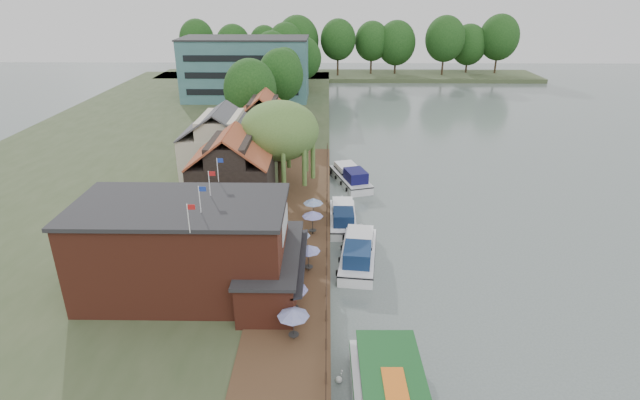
{
  "coord_description": "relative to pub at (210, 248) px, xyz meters",
  "views": [
    {
      "loc": [
        -5.29,
        -33.64,
        22.65
      ],
      "look_at": [
        -6.0,
        12.0,
        3.0
      ],
      "focal_mm": 28.0,
      "sensor_mm": 36.0,
      "label": 1
    }
  ],
  "objects": [
    {
      "name": "land_bank",
      "position": [
        -16.0,
        36.0,
        -4.15
      ],
      "size": [
        50.0,
        140.0,
        1.0
      ],
      "primitive_type": "cube",
      "color": "#384728",
      "rests_on": "ground"
    },
    {
      "name": "umbrella_6",
      "position": [
        7.34,
        12.36,
        -2.36
      ],
      "size": [
        1.99,
        1.99,
        2.38
      ],
      "primitive_type": null,
      "color": "#1B4995",
      "rests_on": "quay_deck"
    },
    {
      "name": "bank_tree_1",
      "position": [
        0.99,
        50.15,
        2.6
      ],
      "size": [
        7.44,
        7.44,
        12.5
      ],
      "primitive_type": null,
      "color": "#143811",
      "rests_on": "land_bank"
    },
    {
      "name": "swan",
      "position": [
        9.5,
        -8.65,
        -4.43
      ],
      "size": [
        0.44,
        0.44,
        0.44
      ],
      "primitive_type": "sphere",
      "color": "white",
      "rests_on": "ground"
    },
    {
      "name": "pub",
      "position": [
        0.0,
        0.0,
        0.0
      ],
      "size": [
        20.0,
        11.0,
        7.3
      ],
      "primitive_type": null,
      "color": "maroon",
      "rests_on": "land_bank"
    },
    {
      "name": "umbrella_4",
      "position": [
        6.1,
        5.41,
        -2.36
      ],
      "size": [
        2.39,
        2.39,
        2.38
      ],
      "primitive_type": null,
      "color": "navy",
      "rests_on": "quay_deck"
    },
    {
      "name": "bank_tree_3",
      "position": [
        3.27,
        79.85,
        2.2
      ],
      "size": [
        7.99,
        7.99,
        11.7
      ],
      "primitive_type": null,
      "color": "#143811",
      "rests_on": "land_bank"
    },
    {
      "name": "cottage_a",
      "position": [
        -1.0,
        15.0,
        0.6
      ],
      "size": [
        8.6,
        7.6,
        8.5
      ],
      "primitive_type": null,
      "color": "black",
      "rests_on": "land_bank"
    },
    {
      "name": "umbrella_1",
      "position": [
        6.37,
        -2.93,
        -2.36
      ],
      "size": [
        2.11,
        2.11,
        2.38
      ],
      "primitive_type": null,
      "color": "#211A92",
      "rests_on": "quay_deck"
    },
    {
      "name": "cruiser_0",
      "position": [
        11.51,
        6.09,
        -3.41
      ],
      "size": [
        4.45,
        10.5,
        2.48
      ],
      "primitive_type": null,
      "rotation": [
        0.0,
        0.0,
        -0.12
      ],
      "color": "white",
      "rests_on": "ground"
    },
    {
      "name": "quay_deck",
      "position": [
        6.0,
        11.0,
        -3.6
      ],
      "size": [
        6.0,
        50.0,
        0.1
      ],
      "primitive_type": "cube",
      "color": "#47301E",
      "rests_on": "land_bank"
    },
    {
      "name": "umbrella_2",
      "position": [
        5.75,
        0.21,
        -2.36
      ],
      "size": [
        1.95,
        1.95,
        2.38
      ],
      "primitive_type": null,
      "color": "#1F1A92",
      "rests_on": "quay_deck"
    },
    {
      "name": "cottage_c",
      "position": [
        0.0,
        34.0,
        0.6
      ],
      "size": [
        7.6,
        7.6,
        8.5
      ],
      "primitive_type": null,
      "color": "black",
      "rests_on": "land_bank"
    },
    {
      "name": "willow",
      "position": [
        3.5,
        20.0,
        1.56
      ],
      "size": [
        8.6,
        8.6,
        10.43
      ],
      "primitive_type": null,
      "color": "#476B2D",
      "rests_on": "land_bank"
    },
    {
      "name": "cottage_b",
      "position": [
        -4.0,
        25.0,
        0.6
      ],
      "size": [
        9.6,
        8.6,
        8.5
      ],
      "primitive_type": null,
      "color": "beige",
      "rests_on": "land_bank"
    },
    {
      "name": "ground",
      "position": [
        14.0,
        1.0,
        -4.65
      ],
      "size": [
        260.0,
        260.0,
        0.0
      ],
      "primitive_type": "plane",
      "color": "#54615E",
      "rests_on": "ground"
    },
    {
      "name": "umbrella_5",
      "position": [
        7.37,
        9.33,
        -2.36
      ],
      "size": [
        2.0,
        2.0,
        2.38
      ],
      "primitive_type": null,
      "color": "#1C1D9C",
      "rests_on": "quay_deck"
    },
    {
      "name": "quay_rail",
      "position": [
        8.7,
        11.5,
        -3.15
      ],
      "size": [
        0.2,
        49.0,
        1.0
      ],
      "primitive_type": null,
      "color": "black",
      "rests_on": "land_bank"
    },
    {
      "name": "bank_tree_5",
      "position": [
        -1.78,
        95.43,
        3.15
      ],
      "size": [
        8.93,
        8.93,
        13.6
      ],
      "primitive_type": null,
      "color": "#143811",
      "rests_on": "land_bank"
    },
    {
      "name": "umbrella_0",
      "position": [
        6.56,
        -5.94,
        -2.36
      ],
      "size": [
        2.13,
        2.13,
        2.38
      ],
      "primitive_type": null,
      "color": "navy",
      "rests_on": "quay_deck"
    },
    {
      "name": "bank_tree_2",
      "position": [
        0.78,
        60.63,
        2.1
      ],
      "size": [
        6.07,
        6.07,
        11.5
      ],
      "primitive_type": null,
      "color": "#143811",
      "rests_on": "land_bank"
    },
    {
      "name": "cruiser_1",
      "position": [
        10.34,
        13.71,
        -3.54
      ],
      "size": [
        2.99,
        9.26,
        2.22
      ],
      "primitive_type": null,
      "rotation": [
        0.0,
        0.0,
        0.0
      ],
      "color": "white",
      "rests_on": "ground"
    },
    {
      "name": "bank_tree_0",
      "position": [
        -3.0,
        42.82,
        2.28
      ],
      "size": [
        7.99,
        7.99,
        11.87
      ],
      "primitive_type": null,
      "color": "#143811",
      "rests_on": "land_bank"
    },
    {
      "name": "cruiser_2",
      "position": [
        11.58,
        25.16,
        -3.44
      ],
      "size": [
        5.95,
        10.44,
        2.41
      ],
      "primitive_type": null,
      "rotation": [
        0.0,
        0.0,
        0.29
      ],
      "color": "silver",
      "rests_on": "ground"
    },
    {
      "name": "umbrella_3",
      "position": [
        7.24,
        2.72,
        -2.36
      ],
      "size": [
        1.95,
        1.95,
        2.38
      ],
      "primitive_type": null,
      "color": "navy",
      "rests_on": "quay_deck"
    },
    {
      "name": "bank_tree_4",
      "position": [
        -4.57,
        88.97,
        2.42
      ],
      "size": [
        8.23,
        8.23,
        12.14
      ],
      "primitive_type": null,
      "color": "#143811",
      "rests_on": "land_bank"
    },
    {
      "name": "hotel_block",
      "position": [
        -8.0,
        71.0,
        2.5
      ],
      "size": [
        25.4,
        12.4,
        12.3
      ],
      "primitive_type": null,
      "color": "#38666B",
      "rests_on": "land_bank"
    }
  ]
}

